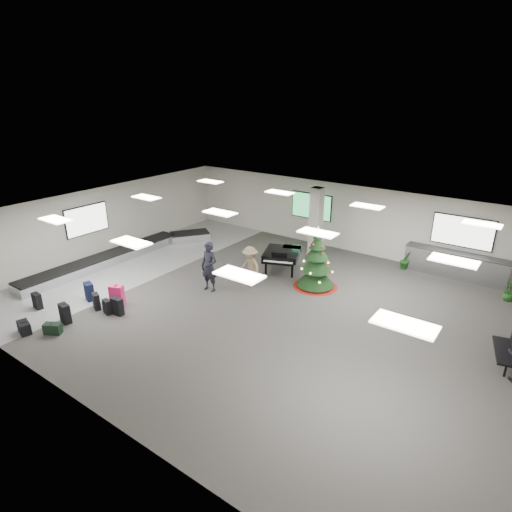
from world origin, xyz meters
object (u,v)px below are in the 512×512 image
Objects in this scene: traveler_b at (250,267)px; service_counter at (455,265)px; christmas_tree at (316,266)px; potted_plant_right at (509,291)px; pink_suitcase at (117,295)px; grand_piano at (282,255)px; baggage_carousel at (124,254)px; bench at (510,349)px; potted_plant_left at (405,260)px; traveler_a at (209,267)px.

service_counter is at bearing 58.28° from traveler_b.
christmas_tree is 3.34× the size of potted_plant_right.
pink_suitcase reaches higher than potted_plant_right.
pink_suitcase is 0.35× the size of grand_piano.
christmas_tree is (5.08, 5.58, 0.48)m from pink_suitcase.
grand_piano reaches higher than pink_suitcase.
baggage_carousel is at bearing -159.42° from potted_plant_right.
bench reaches higher than baggage_carousel.
pink_suitcase is 11.98m from potted_plant_left.
christmas_tree reaches higher than potted_plant_right.
potted_plant_left is at bearing 169.56° from potted_plant_right.
baggage_carousel is 3.85× the size of christmas_tree.
grand_piano is 2.70× the size of potted_plant_left.
grand_piano is 1.13× the size of traveler_a.
potted_plant_right is (8.32, 2.56, -0.37)m from grand_piano.
christmas_tree reaches higher than grand_piano.
potted_plant_left is at bearing 66.76° from traveler_b.
traveler_b reaches higher than bench.
traveler_a reaches higher than service_counter.
grand_piano is (-6.18, -3.67, 0.20)m from service_counter.
traveler_a is (1.91, 2.89, 0.60)m from pink_suitcase.
potted_plant_right is (8.50, 4.59, -0.46)m from traveler_b.
bench is (6.91, -1.46, -0.32)m from christmas_tree.
potted_plant_left is (10.91, 6.38, 0.20)m from baggage_carousel.
baggage_carousel is at bearing -163.62° from christmas_tree.
christmas_tree reaches higher than traveler_b.
traveler_b reaches higher than baggage_carousel.
service_counter is 2.43× the size of traveler_b.
traveler_b is 6.95m from potted_plant_left.
bench is at bearing -49.10° from potted_plant_left.
traveler_a reaches higher than pink_suitcase.
grand_piano is at bearing -149.32° from service_counter.
bench is at bearing -83.44° from potted_plant_right.
potted_plant_left is (-4.59, 5.30, -0.13)m from bench.
potted_plant_right reaches higher than baggage_carousel.
potted_plant_right is (11.46, 8.68, -0.00)m from pink_suitcase.
potted_plant_left is 1.10× the size of potted_plant_right.
traveler_a is at bearing -139.67° from christmas_tree.
bench is at bearing -5.23° from pink_suitcase.
pink_suitcase is 0.31× the size of christmas_tree.
traveler_b reaches higher than potted_plant_left.
potted_plant_left is at bearing 27.70° from pink_suitcase.
bench is at bearing -64.81° from service_counter.
potted_plant_left is at bearing 47.21° from traveler_a.
christmas_tree is 2.01m from grand_piano.
grand_piano is at bearing -162.91° from potted_plant_right.
baggage_carousel is 15.54m from bench.
christmas_tree reaches higher than pink_suitcase.
service_counter is at bearing 22.18° from pink_suitcase.
traveler_a is (-1.23, -3.23, 0.23)m from grand_piano.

